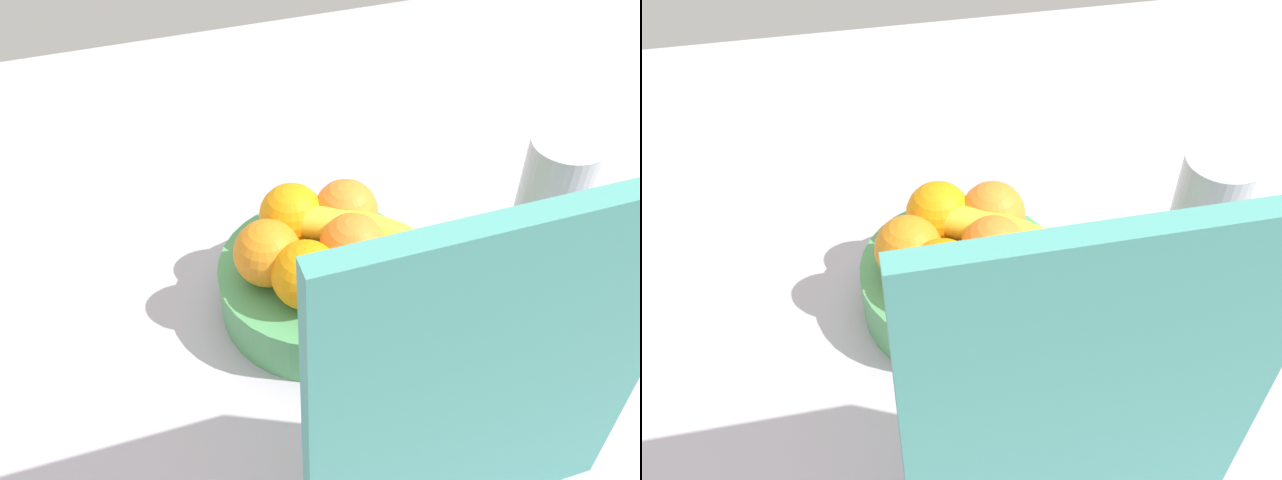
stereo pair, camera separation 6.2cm
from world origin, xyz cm
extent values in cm
cube|color=#B4AAB9|center=(0.00, 0.00, -1.50)|extent=(180.00, 140.00, 3.00)
cylinder|color=#509F60|center=(-0.68, 0.19, 3.19)|extent=(22.64, 22.64, 6.39)
sphere|color=orange|center=(2.17, 4.29, 10.04)|extent=(7.30, 7.30, 7.30)
sphere|color=orange|center=(-3.80, 1.89, 10.04)|extent=(7.30, 7.30, 7.30)
sphere|color=orange|center=(-5.01, -3.73, 10.04)|extent=(7.30, 7.30, 7.30)
sphere|color=orange|center=(0.97, -4.95, 10.04)|extent=(7.30, 7.30, 7.30)
sphere|color=orange|center=(5.10, -0.44, 10.04)|extent=(7.30, 7.30, 7.30)
ellipsoid|color=yellow|center=(-3.27, -1.40, 8.39)|extent=(14.66, 15.04, 4.00)
ellipsoid|color=yellow|center=(-3.46, -0.92, 10.59)|extent=(16.76, 11.86, 4.00)
cube|color=teal|center=(-4.70, 27.28, 18.00)|extent=(28.01, 1.93, 36.00)
cylinder|color=#B0B7C0|center=(-28.17, 1.74, 8.99)|extent=(8.01, 8.01, 17.97)
camera|label=1|loc=(16.33, 51.93, 62.58)|focal=39.67mm
camera|label=2|loc=(10.33, 53.53, 62.58)|focal=39.67mm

